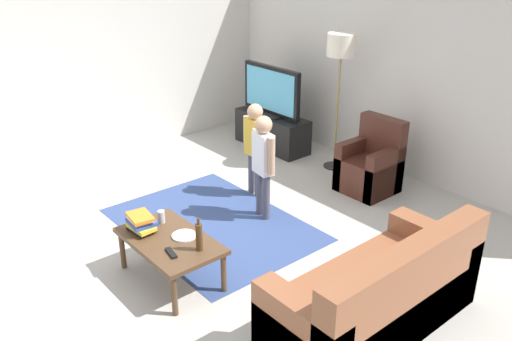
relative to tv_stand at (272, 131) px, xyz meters
name	(u,v)px	position (x,y,z in m)	size (l,w,h in m)	color
ground	(211,244)	(1.66, -2.30, -0.24)	(7.80, 7.80, 0.00)	#B2ADA3
wall_back	(404,69)	(1.66, 0.70, 1.11)	(6.00, 0.12, 2.70)	silver
wall_left	(73,63)	(-1.34, -2.30, 1.11)	(0.12, 6.00, 2.70)	silver
area_rug	(213,224)	(1.34, -2.04, -0.24)	(2.20, 1.60, 0.01)	#33477A
tv_stand	(272,131)	(0.00, 0.00, 0.00)	(1.20, 0.44, 0.50)	black
tv	(271,92)	(0.00, -0.02, 0.60)	(1.10, 0.28, 0.71)	black
couch	(381,298)	(3.54, -2.02, 0.05)	(0.80, 1.80, 0.86)	brown
armchair	(372,167)	(1.87, -0.04, 0.05)	(0.60, 0.60, 0.90)	#472319
floor_lamp	(341,52)	(1.10, 0.15, 1.30)	(0.36, 0.36, 1.78)	#262626
child_near_tv	(255,141)	(1.05, -1.20, 0.44)	(0.38, 0.18, 1.13)	#4C4C59
child_center	(263,158)	(1.54, -1.50, 0.46)	(0.39, 0.19, 1.17)	#4C4C59
coffee_table	(170,243)	(1.91, -2.91, 0.13)	(1.00, 0.60, 0.42)	#513823
book_stack	(141,223)	(1.63, -3.03, 0.26)	(0.29, 0.25, 0.17)	black
bottle	(199,237)	(2.23, -2.81, 0.30)	(0.06, 0.06, 0.31)	#4C3319
tv_remote	(171,253)	(2.13, -3.03, 0.19)	(0.17, 0.05, 0.02)	black
soda_can	(161,217)	(1.61, -2.81, 0.24)	(0.07, 0.07, 0.12)	silver
plate	(184,236)	(1.96, -2.79, 0.18)	(0.22, 0.22, 0.02)	white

